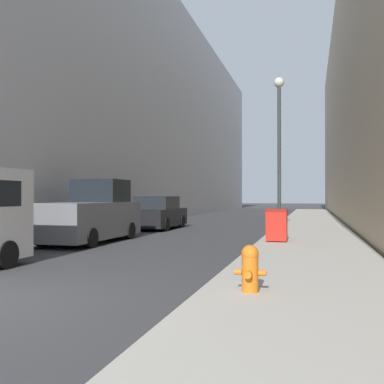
{
  "coord_description": "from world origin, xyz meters",
  "views": [
    {
      "loc": [
        5.22,
        -5.11,
        1.63
      ],
      "look_at": [
        -0.71,
        16.07,
        1.87
      ],
      "focal_mm": 40.0,
      "sensor_mm": 36.0,
      "label": 1
    }
  ],
  "objects_px": {
    "trash_bin": "(277,225)",
    "pickup_truck": "(91,215)",
    "fire_hydrant": "(250,267)",
    "lamppost": "(279,138)",
    "parked_sedan_near": "(157,214)"
  },
  "relations": [
    {
      "from": "trash_bin",
      "to": "pickup_truck",
      "type": "xyz_separation_m",
      "value": [
        -6.5,
        -0.73,
        0.27
      ]
    },
    {
      "from": "trash_bin",
      "to": "pickup_truck",
      "type": "bearing_deg",
      "value": -173.63
    },
    {
      "from": "fire_hydrant",
      "to": "trash_bin",
      "type": "distance_m",
      "value": 7.8
    },
    {
      "from": "pickup_truck",
      "to": "lamppost",
      "type": "bearing_deg",
      "value": 41.13
    },
    {
      "from": "lamppost",
      "to": "parked_sedan_near",
      "type": "bearing_deg",
      "value": 170.7
    },
    {
      "from": "fire_hydrant",
      "to": "pickup_truck",
      "type": "relative_size",
      "value": 0.15
    },
    {
      "from": "fire_hydrant",
      "to": "pickup_truck",
      "type": "xyz_separation_m",
      "value": [
        -6.69,
        7.07,
        0.44
      ]
    },
    {
      "from": "lamppost",
      "to": "parked_sedan_near",
      "type": "relative_size",
      "value": 1.6
    },
    {
      "from": "lamppost",
      "to": "pickup_truck",
      "type": "bearing_deg",
      "value": -138.87
    },
    {
      "from": "fire_hydrant",
      "to": "trash_bin",
      "type": "bearing_deg",
      "value": 91.4
    },
    {
      "from": "trash_bin",
      "to": "lamppost",
      "type": "relative_size",
      "value": 0.16
    },
    {
      "from": "fire_hydrant",
      "to": "parked_sedan_near",
      "type": "height_order",
      "value": "parked_sedan_near"
    },
    {
      "from": "trash_bin",
      "to": "lamppost",
      "type": "xyz_separation_m",
      "value": [
        -0.25,
        4.73,
        3.52
      ]
    },
    {
      "from": "trash_bin",
      "to": "parked_sedan_near",
      "type": "relative_size",
      "value": 0.26
    },
    {
      "from": "pickup_truck",
      "to": "fire_hydrant",
      "type": "bearing_deg",
      "value": -46.57
    }
  ]
}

